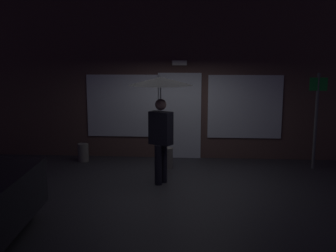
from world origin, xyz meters
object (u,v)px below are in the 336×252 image
Objects in this scene: street_sign_post at (316,115)px; sidewalk_bollard_2 at (83,153)px; sidewalk_bollard at (167,158)px; person_with_umbrella at (161,99)px.

sidewalk_bollard_2 is at bearing 177.46° from street_sign_post.
sidewalk_bollard is 1.07× the size of sidewalk_bollard_2.
street_sign_post is 5.69m from sidewalk_bollard_2.
sidewalk_bollard is at bearing -176.68° from street_sign_post.
sidewalk_bollard_2 is (-2.14, 0.45, -0.02)m from sidewalk_bollard.
street_sign_post reaches higher than sidewalk_bollard_2.
street_sign_post is 3.60m from sidewalk_bollard.
sidewalk_bollard is (-3.44, -0.20, -1.03)m from street_sign_post.
sidewalk_bollard is at bearing -11.80° from sidewalk_bollard_2.
person_with_umbrella is at bearing -92.00° from sidewalk_bollard.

